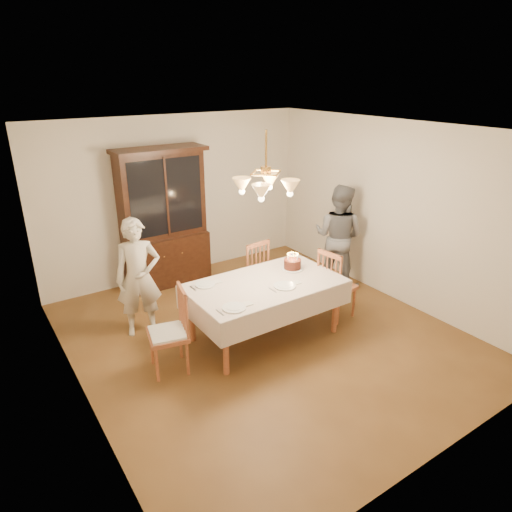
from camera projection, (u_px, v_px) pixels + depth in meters
ground at (265, 336)px, 5.93m from camera, size 5.00×5.00×0.00m
room_shell at (266, 219)px, 5.34m from camera, size 5.00×5.00×5.00m
dining_table at (265, 288)px, 5.67m from camera, size 1.90×1.10×0.76m
china_hutch at (164, 220)px, 7.09m from camera, size 1.38×0.54×2.16m
chair_far_side at (250, 275)px, 6.62m from camera, size 0.48×0.47×1.00m
chair_left_end at (169, 335)px, 5.10m from camera, size 0.51×0.52×1.00m
chair_right_end at (336, 287)px, 6.25m from camera, size 0.47×0.49×1.00m
elderly_woman at (138, 278)px, 5.74m from camera, size 0.65×0.52×1.55m
adult_in_grey at (338, 236)px, 7.08m from camera, size 0.89×0.98×1.63m
birthday_cake at (292, 264)px, 6.02m from camera, size 0.30×0.30×0.22m
place_setting_near_left at (235, 307)px, 5.04m from camera, size 0.42×0.27×0.02m
place_setting_near_right at (285, 286)px, 5.55m from camera, size 0.42×0.27×0.02m
place_setting_far_left at (206, 284)px, 5.58m from camera, size 0.39×0.24×0.02m
chandelier at (266, 186)px, 5.19m from camera, size 0.62×0.62×0.73m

